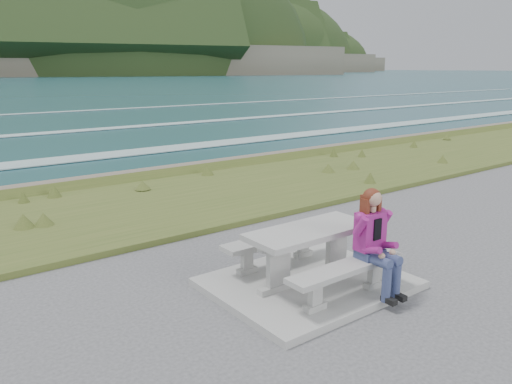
% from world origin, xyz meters
% --- Properties ---
extents(concrete_slab, '(2.60, 2.10, 0.10)m').
position_xyz_m(concrete_slab, '(0.00, 0.00, 0.05)').
color(concrete_slab, gray).
rests_on(concrete_slab, ground).
extents(picnic_table, '(1.80, 0.75, 0.75)m').
position_xyz_m(picnic_table, '(0.00, 0.00, 0.68)').
color(picnic_table, gray).
rests_on(picnic_table, concrete_slab).
extents(bench_landward, '(1.80, 0.35, 0.45)m').
position_xyz_m(bench_landward, '(0.00, -0.70, 0.45)').
color(bench_landward, gray).
rests_on(bench_landward, concrete_slab).
extents(bench_seaward, '(1.80, 0.35, 0.45)m').
position_xyz_m(bench_seaward, '(0.00, 0.70, 0.45)').
color(bench_seaward, gray).
rests_on(bench_seaward, concrete_slab).
extents(grass_verge, '(160.00, 4.50, 0.22)m').
position_xyz_m(grass_verge, '(0.00, 5.00, 0.00)').
color(grass_verge, '#415620').
rests_on(grass_verge, ground).
extents(shore_drop, '(160.00, 0.80, 2.20)m').
position_xyz_m(shore_drop, '(0.00, 7.90, 0.00)').
color(shore_drop, brown).
rests_on(shore_drop, ground).
extents(headland_range, '(729.83, 363.95, 177.76)m').
position_xyz_m(headland_range, '(190.47, 398.47, 9.90)').
color(headland_range, brown).
rests_on(headland_range, ground).
extents(seated_woman, '(0.40, 0.68, 1.38)m').
position_xyz_m(seated_woman, '(0.43, -0.83, 0.61)').
color(seated_woman, navy).
rests_on(seated_woman, concrete_slab).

